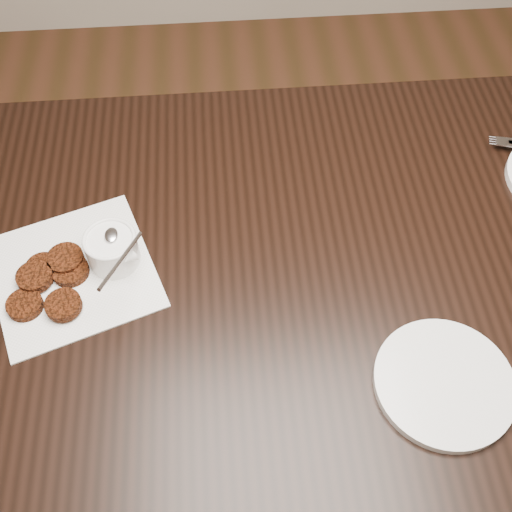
{
  "coord_description": "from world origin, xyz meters",
  "views": [
    {
      "loc": [
        -0.13,
        -0.45,
        1.66
      ],
      "look_at": [
        -0.08,
        0.15,
        0.8
      ],
      "focal_mm": 43.45,
      "sensor_mm": 36.0,
      "label": 1
    }
  ],
  "objects_px": {
    "table": "(263,367)",
    "napkin": "(73,272)",
    "sauce_ramekin": "(109,238)",
    "plate_empty": "(444,383)"
  },
  "relations": [
    {
      "from": "table",
      "to": "napkin",
      "type": "bearing_deg",
      "value": 174.58
    },
    {
      "from": "table",
      "to": "napkin",
      "type": "distance_m",
      "value": 0.51
    },
    {
      "from": "table",
      "to": "napkin",
      "type": "xyz_separation_m",
      "value": [
        -0.34,
        0.03,
        0.38
      ]
    },
    {
      "from": "table",
      "to": "sauce_ramekin",
      "type": "xyz_separation_m",
      "value": [
        -0.26,
        0.05,
        0.44
      ]
    },
    {
      "from": "table",
      "to": "plate_empty",
      "type": "xyz_separation_m",
      "value": [
        0.26,
        -0.23,
        0.38
      ]
    },
    {
      "from": "napkin",
      "to": "table",
      "type": "bearing_deg",
      "value": -5.42
    },
    {
      "from": "plate_empty",
      "to": "sauce_ramekin",
      "type": "bearing_deg",
      "value": 151.78
    },
    {
      "from": "plate_empty",
      "to": "table",
      "type": "bearing_deg",
      "value": 138.8
    },
    {
      "from": "sauce_ramekin",
      "to": "plate_empty",
      "type": "relative_size",
      "value": 0.58
    },
    {
      "from": "sauce_ramekin",
      "to": "table",
      "type": "bearing_deg",
      "value": -11.47
    }
  ]
}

